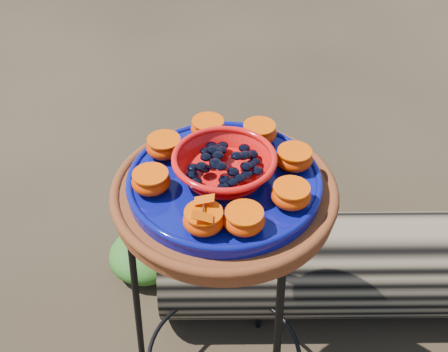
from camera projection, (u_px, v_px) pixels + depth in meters
The scene contains 17 objects.
plant_stand at pixel (224, 308), 1.35m from camera, with size 0.44×0.44×0.70m, color black, non-canonical shape.
terracotta_saucer at pixel (224, 194), 1.11m from camera, with size 0.44×0.44×0.04m, color #5D2308.
cobalt_plate at pixel (224, 183), 1.09m from camera, with size 0.37×0.37×0.02m, color #000C58.
red_bowl at pixel (224, 167), 1.06m from camera, with size 0.19×0.19×0.05m, color red, non-canonical shape.
glass_gems at pixel (224, 151), 1.04m from camera, with size 0.15×0.15×0.02m, color black, non-canonical shape.
orange_half_0 at pixel (204, 220), 0.96m from camera, with size 0.07×0.07×0.04m, color #BD0D00.
orange_half_1 at pixel (244, 220), 0.96m from camera, with size 0.07×0.07×0.04m, color #BD0D00.
orange_half_2 at pixel (291, 195), 1.01m from camera, with size 0.07×0.07×0.04m, color #BD0D00.
orange_half_3 at pixel (294, 159), 1.09m from camera, with size 0.07×0.07×0.04m, color #BD0D00.
orange_half_4 at pixel (259, 133), 1.16m from camera, with size 0.07×0.07×0.04m, color #BD0D00.
orange_half_5 at pixel (208, 128), 1.17m from camera, with size 0.07×0.07×0.04m, color #BD0D00.
orange_half_6 at pixel (164, 147), 1.12m from camera, with size 0.07×0.07×0.04m, color #BD0D00.
orange_half_7 at pixel (151, 181), 1.04m from camera, with size 0.07×0.07×0.04m, color #BD0D00.
butterfly at pixel (203, 209), 0.95m from camera, with size 0.08×0.05×0.01m, color #C83E00, non-canonical shape.
driftwood_log at pixel (441, 264), 1.70m from camera, with size 1.70×0.45×0.32m, color black, non-canonical shape.
foliage_left at pixel (146, 254), 1.86m from camera, with size 0.25×0.25×0.12m, color #214216.
foliage_back at pixel (276, 250), 1.86m from camera, with size 0.29×0.29×0.15m, color #214216.
Camera 1 is at (0.39, -0.73, 1.46)m, focal length 45.00 mm.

